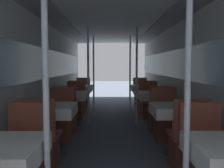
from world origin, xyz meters
TOP-DOWN VIEW (x-y plane):
  - wall_left at (-1.35, 3.80)m, footprint 0.05×10.40m
  - wall_right at (1.35, 3.80)m, footprint 0.05×10.40m
  - ceiling_panel at (0.00, 3.80)m, footprint 2.71×10.40m
  - chair_left_far_0 at (-0.93, 1.50)m, footprint 0.45×0.45m
  - support_pole_left_0 at (-0.54, 0.89)m, footprint 0.05×0.05m
  - dining_table_left_1 at (-0.93, 2.72)m, footprint 0.69×0.69m
  - chair_left_near_1 at (-0.93, 2.11)m, footprint 0.45×0.45m
  - chair_left_far_1 at (-0.93, 3.33)m, footprint 0.45×0.45m
  - dining_table_left_2 at (-0.93, 4.56)m, footprint 0.69×0.69m
  - chair_left_near_2 at (-0.93, 3.95)m, footprint 0.45×0.45m
  - chair_left_far_2 at (-0.93, 5.17)m, footprint 0.45×0.45m
  - support_pole_left_2 at (-0.54, 4.56)m, footprint 0.05×0.05m
  - dining_table_left_3 at (-0.93, 6.39)m, footprint 0.69×0.69m
  - chair_left_near_3 at (-0.93, 5.78)m, footprint 0.45×0.45m
  - chair_left_far_3 at (-0.93, 7.00)m, footprint 0.45×0.45m
  - support_pole_left_3 at (-0.54, 6.39)m, footprint 0.05×0.05m
  - chair_right_far_0 at (0.93, 1.50)m, footprint 0.45×0.45m
  - support_pole_right_0 at (0.54, 0.89)m, footprint 0.05×0.05m
  - dining_table_right_1 at (0.93, 2.72)m, footprint 0.69×0.69m
  - chair_right_near_1 at (0.93, 2.11)m, footprint 0.45×0.45m
  - chair_right_far_1 at (0.93, 3.33)m, footprint 0.45×0.45m
  - dining_table_right_2 at (0.93, 4.56)m, footprint 0.69×0.69m
  - chair_right_near_2 at (0.93, 3.95)m, footprint 0.45×0.45m
  - chair_right_far_2 at (0.93, 5.17)m, footprint 0.45×0.45m
  - support_pole_right_2 at (0.54, 4.56)m, footprint 0.05×0.05m
  - dining_table_right_3 at (0.93, 6.39)m, footprint 0.69×0.69m
  - chair_right_near_3 at (0.93, 5.78)m, footprint 0.45×0.45m
  - chair_right_far_3 at (0.93, 7.00)m, footprint 0.45×0.45m
  - support_pole_right_3 at (0.54, 6.39)m, footprint 0.05×0.05m

SIDE VIEW (x-z plane):
  - chair_left_far_0 at x=-0.93m, z-range -0.18..0.75m
  - chair_left_near_1 at x=-0.93m, z-range -0.18..0.75m
  - chair_left_far_1 at x=-0.93m, z-range -0.18..0.75m
  - chair_left_near_2 at x=-0.93m, z-range -0.18..0.75m
  - chair_left_far_2 at x=-0.93m, z-range -0.18..0.75m
  - chair_left_near_3 at x=-0.93m, z-range -0.18..0.75m
  - chair_left_far_3 at x=-0.93m, z-range -0.18..0.75m
  - chair_right_far_0 at x=0.93m, z-range -0.18..0.75m
  - chair_right_near_1 at x=0.93m, z-range -0.18..0.75m
  - chair_right_far_1 at x=0.93m, z-range -0.18..0.75m
  - chair_right_near_2 at x=0.93m, z-range -0.18..0.75m
  - chair_right_far_2 at x=0.93m, z-range -0.18..0.75m
  - chair_right_near_3 at x=0.93m, z-range -0.18..0.75m
  - chair_right_far_3 at x=0.93m, z-range -0.18..0.75m
  - dining_table_left_1 at x=-0.93m, z-range 0.26..0.99m
  - dining_table_left_2 at x=-0.93m, z-range 0.26..0.99m
  - dining_table_left_3 at x=-0.93m, z-range 0.26..0.99m
  - dining_table_right_1 at x=0.93m, z-range 0.26..0.99m
  - dining_table_right_2 at x=0.93m, z-range 0.26..0.99m
  - dining_table_right_3 at x=0.93m, z-range 0.26..0.99m
  - support_pole_left_0 at x=-0.54m, z-range 0.00..2.18m
  - support_pole_left_2 at x=-0.54m, z-range 0.00..2.18m
  - support_pole_left_3 at x=-0.54m, z-range 0.00..2.18m
  - support_pole_right_0 at x=0.54m, z-range 0.00..2.18m
  - support_pole_right_2 at x=0.54m, z-range 0.00..2.18m
  - support_pole_right_3 at x=0.54m, z-range 0.00..2.18m
  - wall_left at x=-1.35m, z-range 0.04..2.22m
  - wall_right at x=1.35m, z-range 0.04..2.22m
  - ceiling_panel at x=0.00m, z-range 2.19..2.26m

